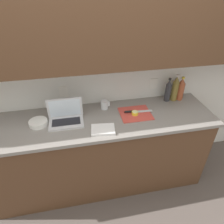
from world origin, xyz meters
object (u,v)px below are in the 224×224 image
object	(u,v)px
laptop	(66,117)
bottle_green_soda	(168,91)
knife	(134,111)
bottle_oil_tall	(175,89)
bowl_white	(38,123)
lemon_half_cut	(135,113)
bottle_water_clear	(181,89)
measuring_cup	(104,105)
cutting_board	(135,114)

from	to	relation	value
laptop	bottle_green_soda	world-z (taller)	bottle_green_soda
laptop	knife	xyz separation A→B (m)	(0.70, 0.01, -0.04)
bottle_oil_tall	bowl_white	xyz separation A→B (m)	(-1.50, -0.19, -0.12)
lemon_half_cut	bottle_water_clear	size ratio (longest dim) A/B	0.24
knife	bottle_water_clear	size ratio (longest dim) A/B	1.07
bottle_oil_tall	measuring_cup	distance (m)	0.83
knife	measuring_cup	xyz separation A→B (m)	(-0.29, 0.14, 0.03)
laptop	cutting_board	distance (m)	0.72
bottle_green_soda	bottle_water_clear	bearing A→B (deg)	-0.00
knife	lemon_half_cut	distance (m)	0.05
lemon_half_cut	bottle_green_soda	xyz separation A→B (m)	(0.45, 0.22, 0.10)
cutting_board	bottle_oil_tall	world-z (taller)	bottle_oil_tall
laptop	bowl_white	size ratio (longest dim) A/B	1.96
cutting_board	measuring_cup	world-z (taller)	measuring_cup
laptop	bottle_green_soda	size ratio (longest dim) A/B	1.25
knife	bottle_green_soda	xyz separation A→B (m)	(0.45, 0.17, 0.11)
laptop	knife	size ratio (longest dim) A/B	1.14
bottle_oil_tall	bottle_water_clear	xyz separation A→B (m)	(0.07, -0.00, -0.01)
bottle_green_soda	measuring_cup	xyz separation A→B (m)	(-0.74, -0.03, -0.08)
measuring_cup	bowl_white	distance (m)	0.70
bottle_water_clear	bottle_oil_tall	bearing A→B (deg)	180.00
cutting_board	bottle_oil_tall	bearing A→B (deg)	20.87
lemon_half_cut	bowl_white	distance (m)	0.97
laptop	knife	world-z (taller)	laptop
bowl_white	laptop	bearing A→B (deg)	1.54
bottle_green_soda	bowl_white	distance (m)	1.44
knife	bottle_green_soda	distance (m)	0.50
knife	bottle_green_soda	size ratio (longest dim) A/B	1.09
measuring_cup	laptop	bearing A→B (deg)	-159.22
bottle_oil_tall	knife	bearing A→B (deg)	-161.93
bottle_water_clear	bowl_white	bearing A→B (deg)	-172.98
knife	lemon_half_cut	xyz separation A→B (m)	(0.00, -0.05, 0.01)
bottle_oil_tall	measuring_cup	xyz separation A→B (m)	(-0.82, -0.03, -0.10)
bowl_white	knife	bearing A→B (deg)	1.17
bottle_green_soda	bottle_oil_tall	xyz separation A→B (m)	(0.08, -0.00, 0.02)
laptop	bowl_white	distance (m)	0.27
lemon_half_cut	bottle_oil_tall	distance (m)	0.59
cutting_board	measuring_cup	bearing A→B (deg)	150.73
bottle_oil_tall	bottle_water_clear	distance (m)	0.08
laptop	bottle_oil_tall	bearing A→B (deg)	8.88
laptop	lemon_half_cut	bearing A→B (deg)	-2.38
laptop	bottle_water_clear	bearing A→B (deg)	8.41
lemon_half_cut	measuring_cup	xyz separation A→B (m)	(-0.29, 0.19, 0.02)
cutting_board	bottle_oil_tall	size ratio (longest dim) A/B	1.04
bowl_white	cutting_board	bearing A→B (deg)	-0.27
laptop	cutting_board	world-z (taller)	laptop
measuring_cup	bowl_white	xyz separation A→B (m)	(-0.68, -0.16, -0.02)
bottle_water_clear	measuring_cup	size ratio (longest dim) A/B	2.80
laptop	cutting_board	bearing A→B (deg)	-0.67
cutting_board	bottle_water_clear	distance (m)	0.64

